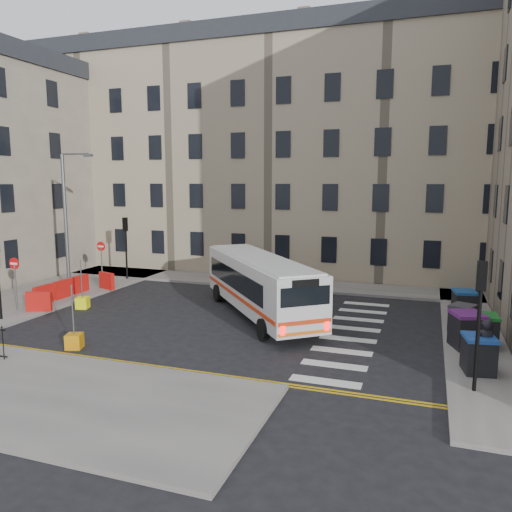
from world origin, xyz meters
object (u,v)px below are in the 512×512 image
Objects in this scene: wheelie_bin_a at (479,354)px; wheelie_bin_b at (467,330)px; streetlamp at (66,221)px; pedestrian at (485,346)px; bollard_chevron at (74,341)px; wheelie_bin_d at (462,318)px; bus at (260,283)px; bollard_yellow at (83,303)px; wheelie_bin_e at (464,304)px; wheelie_bin_c at (484,330)px.

wheelie_bin_a is 0.83× the size of wheelie_bin_b.
streetlamp is 5.18× the size of wheelie_bin_b.
bollard_chevron is (-15.16, -2.23, -0.79)m from pedestrian.
wheelie_bin_d is (-0.25, 4.93, -0.06)m from wheelie_bin_a.
bollard_chevron is at bearing -49.43° from streetlamp.
bus is (12.26, -0.92, -2.67)m from streetlamp.
wheelie_bin_b reaches higher than wheelie_bin_d.
wheelie_bin_d is 2.24× the size of bollard_yellow.
wheelie_bin_a reaches higher than bollard_chevron.
streetlamp reaches higher than bollard_yellow.
wheelie_bin_d is at bearing -2.28° from streetlamp.
bus is 7.32× the size of wheelie_bin_e.
streetlamp is 6.11× the size of wheelie_bin_e.
wheelie_bin_e is at bearing 92.02° from wheelie_bin_c.
wheelie_bin_b is at bearing 85.31° from wheelie_bin_a.
wheelie_bin_e is at bearing 4.17° from streetlamp.
wheelie_bin_b is 2.62× the size of bollard_chevron.
streetlamp is 13.57× the size of bollard_chevron.
wheelie_bin_d is (21.58, -0.86, -3.60)m from streetlamp.
bus is at bearing 165.51° from wheelie_bin_c.
pedestrian is (22.01, -5.77, -3.25)m from streetlamp.
bollard_yellow is (-9.26, -1.70, -1.37)m from bus.
bollard_chevron is (-14.77, -4.84, -0.56)m from wheelie_bin_b.
streetlamp is at bearing 152.11° from wheelie_bin_b.
bollard_chevron is at bearing -129.63° from wheelie_bin_d.
streetlamp is at bearing -157.78° from wheelie_bin_d.
wheelie_bin_e reaches higher than wheelie_bin_d.
wheelie_bin_a is 7.38m from wheelie_bin_e.
wheelie_bin_c is 0.68× the size of pedestrian.
wheelie_bin_e is 17.77m from bollard_chevron.
bus is 10.90m from pedestrian.
wheelie_bin_c is 2.00m from wheelie_bin_d.
wheelie_bin_c is 0.95× the size of wheelie_bin_d.
wheelie_bin_c is (10.00, -1.82, -0.87)m from bus.
wheelie_bin_c is 4.36m from wheelie_bin_e.
wheelie_bin_e is 2.22× the size of bollard_chevron.
pedestrian is 19.29m from bollard_yellow.
pedestrian is (-0.26, -3.03, 0.29)m from wheelie_bin_c.
wheelie_bin_b is at bearing -94.02° from pedestrian.
streetlamp is at bearing -27.23° from pedestrian.
pedestrian is (0.18, 0.02, 0.29)m from wheelie_bin_a.
wheelie_bin_d is 1.01× the size of wheelie_bin_e.
wheelie_bin_e is at bearing 32.69° from bollard_chevron.
wheelie_bin_e is (0.22, 2.45, 0.06)m from wheelie_bin_d.
wheelie_bin_e is at bearing -100.87° from pedestrian.
wheelie_bin_c is at bearing -7.02° from streetlamp.
bollard_chevron is at bearing 178.57° from wheelie_bin_b.
wheelie_bin_a is at bearing -99.68° from wheelie_bin_e.
streetlamp is 4.35× the size of pedestrian.
wheelie_bin_b is 2.64m from pedestrian.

